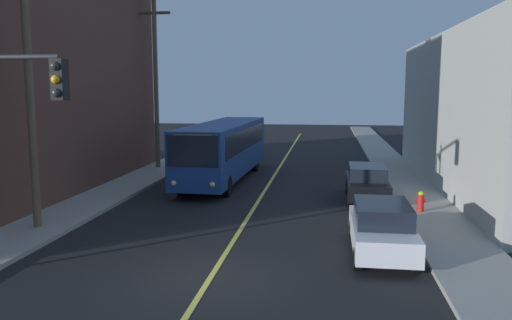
{
  "coord_description": "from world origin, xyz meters",
  "views": [
    {
      "loc": [
        3.07,
        -12.99,
        5.08
      ],
      "look_at": [
        0.0,
        8.76,
        2.0
      ],
      "focal_mm": 35.77,
      "sensor_mm": 36.0,
      "label": 1
    }
  ],
  "objects_px": {
    "city_bus": "(224,148)",
    "utility_pole_mid": "(156,71)",
    "parked_car_white": "(382,228)",
    "utility_pole_near": "(27,45)",
    "fire_hydrant": "(421,201)",
    "parked_car_black": "(367,182)"
  },
  "relations": [
    {
      "from": "parked_car_black",
      "to": "utility_pole_mid",
      "type": "bearing_deg",
      "value": 149.17
    },
    {
      "from": "utility_pole_near",
      "to": "utility_pole_mid",
      "type": "distance_m",
      "value": 14.22
    },
    {
      "from": "parked_car_white",
      "to": "city_bus",
      "type": "bearing_deg",
      "value": 121.66
    },
    {
      "from": "fire_hydrant",
      "to": "utility_pole_near",
      "type": "bearing_deg",
      "value": -163.13
    },
    {
      "from": "utility_pole_near",
      "to": "fire_hydrant",
      "type": "bearing_deg",
      "value": 16.87
    },
    {
      "from": "parked_car_black",
      "to": "fire_hydrant",
      "type": "xyz_separation_m",
      "value": [
        1.96,
        -2.51,
        -0.26
      ]
    },
    {
      "from": "city_bus",
      "to": "parked_car_black",
      "type": "xyz_separation_m",
      "value": [
        7.5,
        -4.21,
        -0.98
      ]
    },
    {
      "from": "parked_car_black",
      "to": "utility_pole_mid",
      "type": "height_order",
      "value": "utility_pole_mid"
    },
    {
      "from": "parked_car_white",
      "to": "utility_pole_mid",
      "type": "bearing_deg",
      "value": 129.06
    },
    {
      "from": "city_bus",
      "to": "utility_pole_mid",
      "type": "bearing_deg",
      "value": 146.9
    },
    {
      "from": "parked_car_white",
      "to": "parked_car_black",
      "type": "bearing_deg",
      "value": 89.15
    },
    {
      "from": "parked_car_white",
      "to": "utility_pole_near",
      "type": "relative_size",
      "value": 0.37
    },
    {
      "from": "city_bus",
      "to": "parked_car_black",
      "type": "height_order",
      "value": "city_bus"
    },
    {
      "from": "city_bus",
      "to": "parked_car_white",
      "type": "xyz_separation_m",
      "value": [
        7.39,
        -11.98,
        -0.98
      ]
    },
    {
      "from": "parked_car_black",
      "to": "fire_hydrant",
      "type": "distance_m",
      "value": 3.19
    },
    {
      "from": "city_bus",
      "to": "fire_hydrant",
      "type": "relative_size",
      "value": 14.55
    },
    {
      "from": "utility_pole_near",
      "to": "fire_hydrant",
      "type": "relative_size",
      "value": 14.04
    },
    {
      "from": "city_bus",
      "to": "parked_car_black",
      "type": "distance_m",
      "value": 8.66
    },
    {
      "from": "utility_pole_mid",
      "to": "parked_car_white",
      "type": "bearing_deg",
      "value": -50.94
    },
    {
      "from": "parked_car_white",
      "to": "parked_car_black",
      "type": "distance_m",
      "value": 7.77
    },
    {
      "from": "parked_car_black",
      "to": "utility_pole_mid",
      "type": "relative_size",
      "value": 0.4
    },
    {
      "from": "parked_car_white",
      "to": "utility_pole_near",
      "type": "distance_m",
      "value": 13.34
    }
  ]
}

